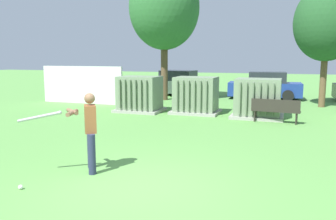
{
  "coord_description": "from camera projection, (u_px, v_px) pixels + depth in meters",
  "views": [
    {
      "loc": [
        2.69,
        -5.93,
        2.53
      ],
      "look_at": [
        -0.55,
        3.5,
        1.0
      ],
      "focal_mm": 37.58,
      "sensor_mm": 36.0,
      "label": 1
    }
  ],
  "objects": [
    {
      "name": "park_bench",
      "position": [
        275.0,
        109.0,
        13.39
      ],
      "size": [
        1.83,
        0.58,
        0.92
      ],
      "color": "#2D2823",
      "rests_on": "ground"
    },
    {
      "name": "parked_car_leftmost",
      "position": [
        177.0,
        84.0,
        22.91
      ],
      "size": [
        4.36,
        2.26,
        1.62
      ],
      "color": "#B2B2B7",
      "rests_on": "ground"
    },
    {
      "name": "parked_car_left_of_center",
      "position": [
        265.0,
        86.0,
        20.95
      ],
      "size": [
        4.3,
        2.11,
        1.62
      ],
      "color": "navy",
      "rests_on": "ground"
    },
    {
      "name": "transformer_mid_east",
      "position": [
        258.0,
        99.0,
        14.49
      ],
      "size": [
        2.1,
        1.7,
        1.62
      ],
      "color": "#9E9B93",
      "rests_on": "ground"
    },
    {
      "name": "transformer_mid_west",
      "position": [
        196.0,
        96.0,
        15.66
      ],
      "size": [
        2.1,
        1.7,
        1.62
      ],
      "color": "#9E9B93",
      "rests_on": "ground"
    },
    {
      "name": "transformer_west",
      "position": [
        140.0,
        94.0,
        16.16
      ],
      "size": [
        2.1,
        1.7,
        1.62
      ],
      "color": "#9E9B93",
      "rests_on": "ground"
    },
    {
      "name": "batter",
      "position": [
        88.0,
        128.0,
        7.68
      ],
      "size": [
        1.46,
        1.13,
        1.74
      ],
      "color": "#282D4C",
      "rests_on": "ground"
    },
    {
      "name": "ground_plane",
      "position": [
        136.0,
        188.0,
        6.79
      ],
      "size": [
        96.0,
        96.0,
        0.0
      ],
      "primitive_type": "plane",
      "color": "#5B9947"
    },
    {
      "name": "tree_left",
      "position": [
        164.0,
        8.0,
        19.81
      ],
      "size": [
        3.98,
        3.98,
        7.61
      ],
      "color": "brown",
      "rests_on": "ground"
    },
    {
      "name": "fence_panel",
      "position": [
        82.0,
        85.0,
        18.98
      ],
      "size": [
        4.8,
        0.12,
        2.0
      ],
      "primitive_type": "cube",
      "color": "silver",
      "rests_on": "ground"
    },
    {
      "name": "sports_ball",
      "position": [
        21.0,
        187.0,
        6.73
      ],
      "size": [
        0.09,
        0.09,
        0.09
      ],
      "primitive_type": "sphere",
      "color": "white",
      "rests_on": "ground"
    },
    {
      "name": "tree_center_left",
      "position": [
        327.0,
        23.0,
        17.06
      ],
      "size": [
        3.15,
        3.15,
        6.02
      ],
      "color": "brown",
      "rests_on": "ground"
    }
  ]
}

